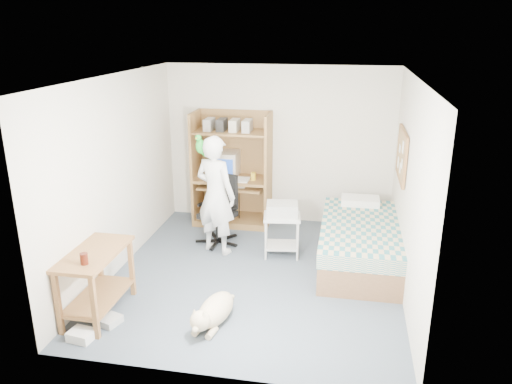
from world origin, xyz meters
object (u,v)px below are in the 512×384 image
(side_desk, at_px, (96,273))
(person, at_px, (216,195))
(computer_hutch, at_px, (233,174))
(office_chair, at_px, (220,219))
(printer_cart, at_px, (282,229))
(bed, at_px, (359,242))
(dog, at_px, (214,311))

(side_desk, relative_size, person, 0.60)
(computer_hutch, bearing_deg, office_chair, -90.64)
(side_desk, height_order, printer_cart, side_desk)
(computer_hutch, relative_size, bed, 0.89)
(bed, bearing_deg, printer_cart, 178.55)
(side_desk, bearing_deg, computer_hutch, 73.86)
(computer_hutch, height_order, bed, computer_hutch)
(computer_hutch, distance_m, side_desk, 3.08)
(person, bearing_deg, computer_hutch, -67.02)
(person, bearing_deg, dog, 125.62)
(dog, bearing_deg, printer_cart, 86.34)
(person, relative_size, dog, 1.79)
(side_desk, distance_m, office_chair, 2.28)
(office_chair, bearing_deg, person, -62.47)
(office_chair, relative_size, dog, 1.08)
(dog, bearing_deg, office_chair, 113.90)
(side_desk, height_order, office_chair, office_chair)
(printer_cart, bearing_deg, side_desk, -141.68)
(bed, xyz_separation_m, side_desk, (-2.85, -1.82, 0.21))
(bed, height_order, person, person)
(computer_hutch, bearing_deg, bed, -29.29)
(computer_hutch, xyz_separation_m, office_chair, (-0.01, -0.82, -0.46))
(computer_hutch, bearing_deg, side_desk, -106.14)
(side_desk, height_order, person, person)
(computer_hutch, bearing_deg, dog, -81.10)
(side_desk, relative_size, dog, 1.07)
(office_chair, bearing_deg, printer_cart, 5.82)
(office_chair, height_order, printer_cart, office_chair)
(office_chair, bearing_deg, bed, 13.39)
(computer_hutch, distance_m, office_chair, 0.94)
(bed, xyz_separation_m, office_chair, (-2.01, 0.30, 0.07))
(office_chair, distance_m, printer_cart, 0.99)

